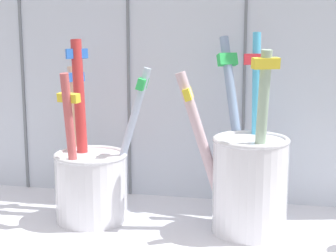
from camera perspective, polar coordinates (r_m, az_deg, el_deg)
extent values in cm
cube|color=silver|center=(52.22, -0.48, -12.21)|extent=(64.00, 22.00, 2.00)
cube|color=silver|center=(59.95, 2.05, 11.78)|extent=(64.00, 2.00, 45.00)
cube|color=slate|center=(65.10, -15.36, 11.32)|extent=(0.30, 0.20, 45.00)
cube|color=slate|center=(60.34, -4.27, 11.75)|extent=(0.30, 0.20, 45.00)
cube|color=slate|center=(58.06, 8.21, 11.73)|extent=(0.30, 0.20, 45.00)
cylinder|color=white|center=(54.68, -8.07, -6.44)|extent=(7.10, 7.10, 6.64)
torus|color=silver|center=(53.81, -8.16, -3.06)|extent=(7.24, 7.24, 0.50)
cylinder|color=#C25454|center=(52.44, -9.96, -2.33)|extent=(1.49, 2.41, 14.58)
cube|color=yellow|center=(51.24, -10.47, 2.93)|extent=(2.43, 1.47, 0.90)
cylinder|color=red|center=(54.96, -9.15, -0.15)|extent=(2.68, 3.11, 17.56)
cube|color=blue|center=(54.87, -9.59, 7.51)|extent=(2.15, 1.84, 1.04)
cylinder|color=beige|center=(57.07, -9.39, -1.21)|extent=(3.15, 3.16, 14.78)
cube|color=blue|center=(57.08, -9.98, 5.06)|extent=(2.29, 2.29, 1.07)
cylinder|color=silver|center=(53.15, -4.43, -1.86)|extent=(5.14, 1.01, 15.02)
cube|color=green|center=(51.85, -2.72, 4.48)|extent=(1.09, 2.19, 1.24)
cylinder|color=white|center=(51.26, 8.61, -6.31)|extent=(6.93, 6.93, 8.88)
torus|color=silver|center=(50.16, 8.75, -1.44)|extent=(7.09, 7.09, 0.50)
cylinder|color=#C6A9B2|center=(50.91, 3.89, -2.56)|extent=(5.74, 1.38, 14.85)
cube|color=yellow|center=(50.12, 2.12, 3.40)|extent=(1.07, 2.34, 1.23)
cylinder|color=#4AB7E5|center=(52.92, 9.23, -0.18)|extent=(1.38, 3.44, 18.25)
cube|color=#E5333F|center=(52.99, 9.32, 6.94)|extent=(2.52, 1.29, 1.12)
cylinder|color=#9AB69A|center=(48.88, 9.69, -1.91)|extent=(1.99, 2.54, 16.84)
cube|color=yellow|center=(47.35, 10.28, 6.54)|extent=(2.51, 1.90, 1.00)
cylinder|color=#7F95B8|center=(53.97, 7.14, -0.19)|extent=(4.51, 6.61, 17.94)
cube|color=green|center=(55.15, 6.27, 6.97)|extent=(2.25, 1.98, 1.39)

